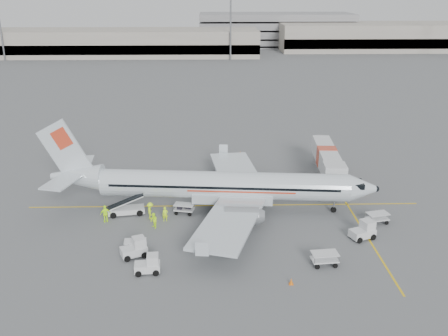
{
  "coord_description": "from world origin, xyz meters",
  "views": [
    {
      "loc": [
        -1.31,
        -51.59,
        23.44
      ],
      "look_at": [
        0.0,
        2.0,
        3.8
      ],
      "focal_mm": 40.0,
      "sensor_mm": 36.0,
      "label": 1
    }
  ],
  "objects_px": {
    "jet_bridge": "(326,163)",
    "tug_aft": "(134,248)",
    "aircraft": "(224,168)",
    "belt_loader": "(126,202)",
    "tug_mid": "(147,264)",
    "tug_fore": "(363,230)"
  },
  "relations": [
    {
      "from": "jet_bridge",
      "to": "tug_aft",
      "type": "xyz_separation_m",
      "value": [
        -21.84,
        -19.36,
        -1.15
      ]
    },
    {
      "from": "aircraft",
      "to": "belt_loader",
      "type": "bearing_deg",
      "value": -169.53
    },
    {
      "from": "aircraft",
      "to": "tug_mid",
      "type": "bearing_deg",
      "value": -113.29
    },
    {
      "from": "belt_loader",
      "to": "tug_mid",
      "type": "relative_size",
      "value": 2.37
    },
    {
      "from": "jet_bridge",
      "to": "tug_aft",
      "type": "relative_size",
      "value": 6.66
    },
    {
      "from": "jet_bridge",
      "to": "tug_aft",
      "type": "bearing_deg",
      "value": -134.5
    },
    {
      "from": "aircraft",
      "to": "tug_aft",
      "type": "relative_size",
      "value": 15.23
    },
    {
      "from": "belt_loader",
      "to": "tug_aft",
      "type": "xyz_separation_m",
      "value": [
        2.14,
        -9.12,
        -0.5
      ]
    },
    {
      "from": "tug_fore",
      "to": "tug_mid",
      "type": "xyz_separation_m",
      "value": [
        -20.38,
        -5.7,
        -0.08
      ]
    },
    {
      "from": "tug_fore",
      "to": "tug_aft",
      "type": "height_order",
      "value": "tug_fore"
    },
    {
      "from": "aircraft",
      "to": "tug_mid",
      "type": "xyz_separation_m",
      "value": [
        -6.96,
        -12.88,
        -4.08
      ]
    },
    {
      "from": "jet_bridge",
      "to": "belt_loader",
      "type": "distance_m",
      "value": 26.09
    },
    {
      "from": "jet_bridge",
      "to": "belt_loader",
      "type": "height_order",
      "value": "jet_bridge"
    },
    {
      "from": "tug_fore",
      "to": "aircraft",
      "type": "bearing_deg",
      "value": 129.66
    },
    {
      "from": "belt_loader",
      "to": "tug_aft",
      "type": "bearing_deg",
      "value": -86.85
    },
    {
      "from": "jet_bridge",
      "to": "belt_loader",
      "type": "xyz_separation_m",
      "value": [
        -23.98,
        -10.24,
        -0.65
      ]
    },
    {
      "from": "tug_fore",
      "to": "tug_mid",
      "type": "bearing_deg",
      "value": 173.44
    },
    {
      "from": "jet_bridge",
      "to": "tug_mid",
      "type": "xyz_separation_m",
      "value": [
        -20.28,
        -22.12,
        -1.21
      ]
    },
    {
      "from": "aircraft",
      "to": "tug_mid",
      "type": "height_order",
      "value": "aircraft"
    },
    {
      "from": "tug_mid",
      "to": "tug_fore",
      "type": "bearing_deg",
      "value": 11.36
    },
    {
      "from": "tug_mid",
      "to": "tug_aft",
      "type": "xyz_separation_m",
      "value": [
        -1.56,
        2.76,
        0.06
      ]
    },
    {
      "from": "belt_loader",
      "to": "tug_mid",
      "type": "height_order",
      "value": "belt_loader"
    }
  ]
}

